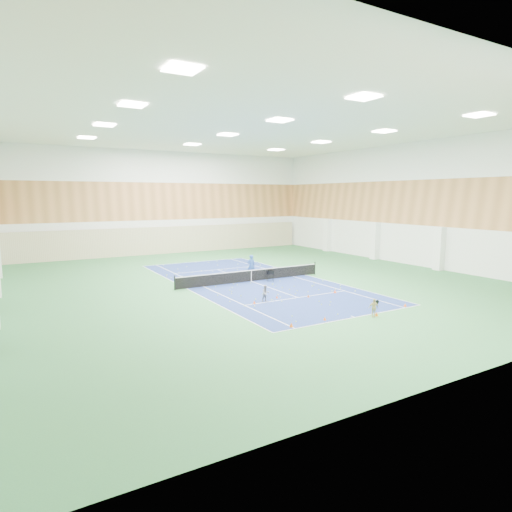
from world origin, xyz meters
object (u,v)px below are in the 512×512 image
Objects in this scene: coach at (251,266)px; ball_cart at (270,276)px; child_court at (266,293)px; tennis_net at (251,275)px; child_apron at (374,308)px.

ball_cart is at bearing 109.16° from coach.
coach is at bearing 118.20° from ball_cart.
coach is 8.74m from child_court.
tennis_net and child_court have the same top height.
child_apron is at bearing -85.30° from tennis_net.
coach is 2.66m from ball_cart.
tennis_net is 11.63× the size of child_court.
tennis_net is at bearing 70.36° from child_court.
child_court is 6.58m from ball_cart.
child_apron is (1.01, -12.31, -0.02)m from tennis_net.
coach reaches higher than tennis_net.
coach is 1.77× the size of child_apron.
tennis_net is at bearing 114.10° from child_apron.
coach is at bearing 60.76° from tennis_net.
child_apron is 1.13× the size of ball_cart.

